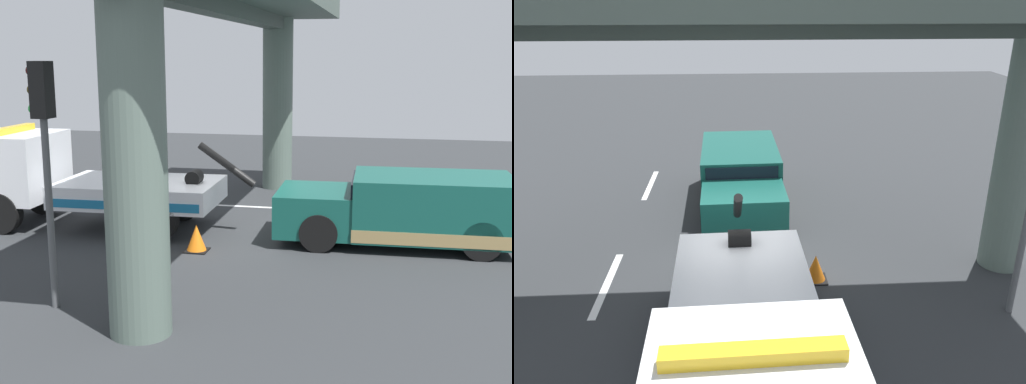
# 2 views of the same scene
# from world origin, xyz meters

# --- Properties ---
(ground_plane) EXTENTS (60.00, 40.00, 0.10)m
(ground_plane) POSITION_xyz_m (0.00, 0.00, -0.05)
(ground_plane) COLOR #2D3033
(lane_stripe_west) EXTENTS (2.60, 0.16, 0.01)m
(lane_stripe_west) POSITION_xyz_m (-6.00, -2.92, 0.00)
(lane_stripe_west) COLOR silver
(lane_stripe_west) RESTS_ON ground
(lane_stripe_mid) EXTENTS (2.60, 0.16, 0.01)m
(lane_stripe_mid) POSITION_xyz_m (0.00, -2.92, 0.00)
(lane_stripe_mid) COLOR silver
(lane_stripe_mid) RESTS_ON ground
(lane_stripe_east) EXTENTS (2.60, 0.16, 0.01)m
(lane_stripe_east) POSITION_xyz_m (6.00, -2.92, 0.00)
(lane_stripe_east) COLOR silver
(lane_stripe_east) RESTS_ON ground
(tow_truck_white) EXTENTS (7.28, 2.55, 2.46)m
(tow_truck_white) POSITION_xyz_m (3.97, 0.02, 1.20)
(tow_truck_white) COLOR white
(tow_truck_white) RESTS_ON ground
(towed_van_green) EXTENTS (5.25, 2.33, 1.58)m
(towed_van_green) POSITION_xyz_m (-4.31, -0.00, 0.78)
(towed_van_green) COLOR #145147
(towed_van_green) RESTS_ON ground
(overpass_structure) EXTENTS (3.60, 13.73, 6.16)m
(overpass_structure) POSITION_xyz_m (-0.32, 0.00, 5.16)
(overpass_structure) COLOR #596B60
(overpass_structure) RESTS_ON ground
(traffic_light_near) EXTENTS (0.39, 0.32, 4.10)m
(traffic_light_near) POSITION_xyz_m (1.52, 5.16, 2.99)
(traffic_light_near) COLOR #515456
(traffic_light_near) RESTS_ON ground
(traffic_cone_orange) EXTENTS (0.50, 0.50, 0.59)m
(traffic_cone_orange) POSITION_xyz_m (0.12, 1.54, 0.28)
(traffic_cone_orange) COLOR orange
(traffic_cone_orange) RESTS_ON ground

